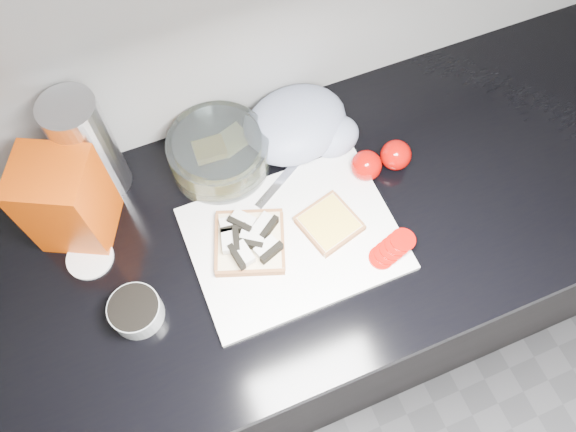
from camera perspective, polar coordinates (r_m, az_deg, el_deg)
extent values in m
cube|color=silver|center=(1.00, -13.99, 19.99)|extent=(3.50, 0.02, 2.50)
cube|color=black|center=(1.55, -4.29, -10.30)|extent=(3.50, 0.60, 0.86)
cube|color=black|center=(1.13, -5.82, -3.67)|extent=(3.50, 0.64, 0.04)
cube|color=white|center=(1.10, 0.59, -2.32)|extent=(0.40, 0.30, 0.01)
cube|color=beige|center=(1.09, -3.90, -2.69)|extent=(0.17, 0.17, 0.02)
cube|color=silver|center=(1.09, -5.70, -0.80)|extent=(0.05, 0.03, 0.02)
cube|color=black|center=(1.09, -5.70, -0.80)|extent=(0.05, 0.02, 0.02)
cube|color=silver|center=(1.09, -4.57, -0.42)|extent=(0.05, 0.05, 0.02)
cube|color=black|center=(1.09, -4.57, -0.42)|extent=(0.04, 0.05, 0.02)
cube|color=silver|center=(1.08, -2.53, -0.91)|extent=(0.05, 0.05, 0.02)
cube|color=black|center=(1.08, -2.53, -0.91)|extent=(0.05, 0.04, 0.02)
cube|color=silver|center=(1.07, -6.02, -2.55)|extent=(0.04, 0.05, 0.02)
cube|color=black|center=(1.07, -6.02, -2.55)|extent=(0.02, 0.05, 0.02)
cube|color=silver|center=(1.07, -3.66, -2.30)|extent=(0.05, 0.05, 0.02)
cube|color=black|center=(1.07, -3.66, -2.30)|extent=(0.05, 0.04, 0.02)
cube|color=silver|center=(1.06, -2.17, -3.27)|extent=(0.05, 0.04, 0.02)
cube|color=black|center=(1.06, -2.17, -3.27)|extent=(0.05, 0.03, 0.02)
cube|color=silver|center=(1.05, -4.55, -3.82)|extent=(0.03, 0.05, 0.02)
cube|color=black|center=(1.05, -4.55, -3.82)|extent=(0.02, 0.05, 0.02)
cube|color=beige|center=(1.11, 4.20, -0.77)|extent=(0.13, 0.13, 0.01)
cube|color=yellow|center=(1.10, 4.23, -0.59)|extent=(0.11, 0.11, 0.00)
cylinder|color=#AB0803|center=(1.09, 9.46, -4.19)|extent=(0.06, 0.06, 0.01)
cylinder|color=#AB0803|center=(1.09, 10.00, -3.74)|extent=(0.06, 0.06, 0.01)
cylinder|color=#AB0803|center=(1.10, 10.53, -3.29)|extent=(0.06, 0.06, 0.01)
cylinder|color=#AB0803|center=(1.10, 11.06, -2.84)|extent=(0.05, 0.05, 0.01)
cylinder|color=#AB0803|center=(1.10, 11.59, -2.40)|extent=(0.06, 0.06, 0.01)
cube|color=#BDBCC1|center=(1.16, -0.79, 3.54)|extent=(0.14, 0.09, 0.00)
cube|color=#BDBCC1|center=(1.20, 2.45, 7.32)|extent=(0.07, 0.05, 0.01)
cylinder|color=#9FA5A4|center=(1.07, -15.17, -9.31)|extent=(0.10, 0.10, 0.05)
cylinder|color=black|center=(1.05, -15.43, -8.98)|extent=(0.09, 0.09, 0.01)
cylinder|color=white|center=(1.16, -19.47, -4.03)|extent=(0.10, 0.10, 0.01)
cylinder|color=silver|center=(1.17, -6.98, 6.28)|extent=(0.21, 0.21, 0.09)
cube|color=yellow|center=(1.17, -7.75, 5.82)|extent=(0.07, 0.05, 0.05)
cube|color=#F2E190|center=(1.19, -5.54, 6.55)|extent=(0.08, 0.08, 0.02)
cube|color=red|center=(1.11, -21.63, 1.45)|extent=(0.17, 0.17, 0.21)
cylinder|color=#BBBABF|center=(1.13, -19.65, 6.56)|extent=(0.10, 0.10, 0.25)
ellipsoid|color=#9BA3BF|center=(1.19, 0.73, 9.29)|extent=(0.27, 0.23, 0.10)
ellipsoid|color=#9BA3BF|center=(1.20, 4.72, 8.07)|extent=(0.13, 0.11, 0.07)
sphere|color=#AB0803|center=(1.17, 7.96, 5.10)|extent=(0.06, 0.06, 0.06)
sphere|color=#AB0803|center=(1.19, 10.90, 6.10)|extent=(0.06, 0.06, 0.06)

